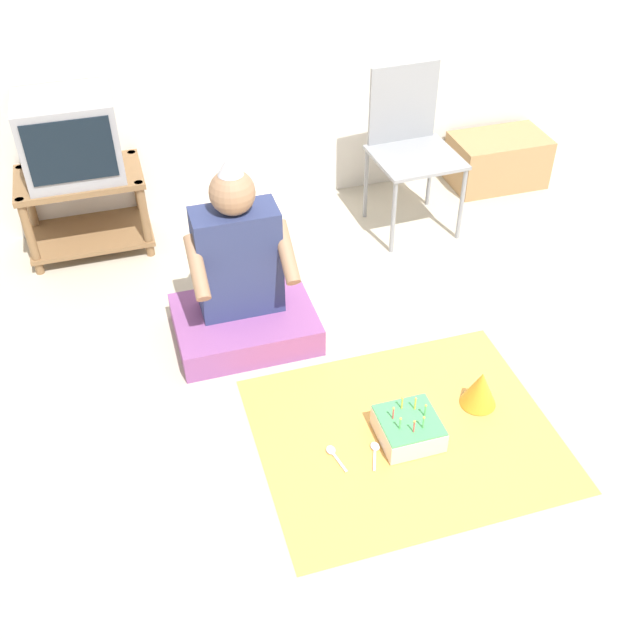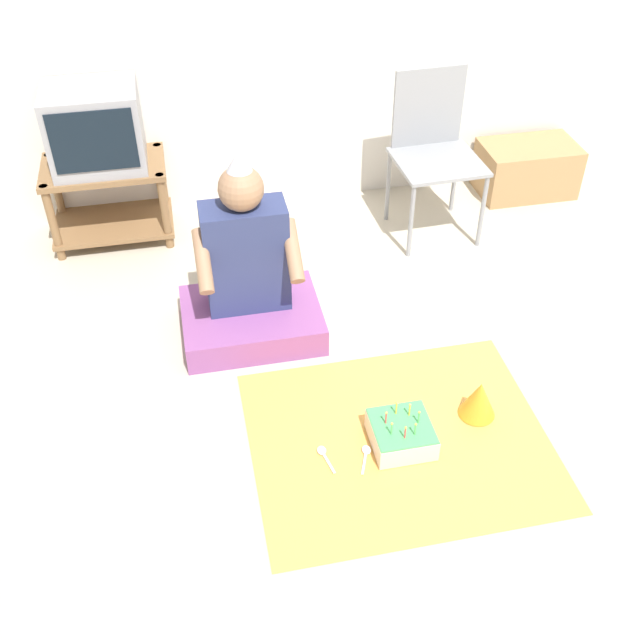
{
  "view_description": "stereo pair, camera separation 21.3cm",
  "coord_description": "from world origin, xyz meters",
  "px_view_note": "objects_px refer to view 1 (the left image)",
  "views": [
    {
      "loc": [
        -1.35,
        -1.88,
        2.31
      ],
      "look_at": [
        -0.66,
        0.37,
        0.35
      ],
      "focal_mm": 42.0,
      "sensor_mm": 36.0,
      "label": 1
    },
    {
      "loc": [
        -1.14,
        -1.94,
        2.31
      ],
      "look_at": [
        -0.66,
        0.37,
        0.35
      ],
      "focal_mm": 42.0,
      "sensor_mm": 36.0,
      "label": 2
    }
  ],
  "objects_px": {
    "birthday_cake": "(408,428)",
    "party_hat_blue": "(480,389)",
    "person_seated": "(241,286)",
    "folding_chair": "(410,139)",
    "cardboard_box_stack": "(497,160)",
    "tv": "(69,137)"
  },
  "relations": [
    {
      "from": "folding_chair",
      "to": "birthday_cake",
      "type": "height_order",
      "value": "folding_chair"
    },
    {
      "from": "cardboard_box_stack",
      "to": "birthday_cake",
      "type": "xyz_separation_m",
      "value": [
        -1.3,
        -1.79,
        -0.09
      ]
    },
    {
      "from": "folding_chair",
      "to": "birthday_cake",
      "type": "xyz_separation_m",
      "value": [
        -0.61,
        -1.55,
        -0.44
      ]
    },
    {
      "from": "tv",
      "to": "party_hat_blue",
      "type": "bearing_deg",
      "value": -48.98
    },
    {
      "from": "birthday_cake",
      "to": "person_seated",
      "type": "bearing_deg",
      "value": 120.42
    },
    {
      "from": "party_hat_blue",
      "to": "cardboard_box_stack",
      "type": "bearing_deg",
      "value": 60.88
    },
    {
      "from": "tv",
      "to": "birthday_cake",
      "type": "distance_m",
      "value": 2.19
    },
    {
      "from": "folding_chair",
      "to": "person_seated",
      "type": "bearing_deg",
      "value": -146.63
    },
    {
      "from": "party_hat_blue",
      "to": "tv",
      "type": "bearing_deg",
      "value": 131.02
    },
    {
      "from": "folding_chair",
      "to": "cardboard_box_stack",
      "type": "xyz_separation_m",
      "value": [
        0.7,
        0.23,
        -0.35
      ]
    },
    {
      "from": "person_seated",
      "to": "party_hat_blue",
      "type": "relative_size",
      "value": 5.36
    },
    {
      "from": "folding_chair",
      "to": "party_hat_blue",
      "type": "bearing_deg",
      "value": -99.64
    },
    {
      "from": "folding_chair",
      "to": "birthday_cake",
      "type": "distance_m",
      "value": 1.73
    },
    {
      "from": "birthday_cake",
      "to": "cardboard_box_stack",
      "type": "bearing_deg",
      "value": 53.92
    },
    {
      "from": "tv",
      "to": "person_seated",
      "type": "height_order",
      "value": "person_seated"
    },
    {
      "from": "folding_chair",
      "to": "birthday_cake",
      "type": "relative_size",
      "value": 3.62
    },
    {
      "from": "person_seated",
      "to": "birthday_cake",
      "type": "distance_m",
      "value": 0.99
    },
    {
      "from": "person_seated",
      "to": "party_hat_blue",
      "type": "xyz_separation_m",
      "value": [
        0.85,
        -0.74,
        -0.18
      ]
    },
    {
      "from": "tv",
      "to": "party_hat_blue",
      "type": "xyz_separation_m",
      "value": [
        1.48,
        -1.7,
        -0.55
      ]
    },
    {
      "from": "birthday_cake",
      "to": "party_hat_blue",
      "type": "bearing_deg",
      "value": 14.13
    },
    {
      "from": "folding_chair",
      "to": "cardboard_box_stack",
      "type": "bearing_deg",
      "value": 18.52
    },
    {
      "from": "tv",
      "to": "person_seated",
      "type": "relative_size",
      "value": 0.51
    }
  ]
}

